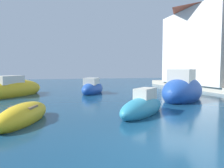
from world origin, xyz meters
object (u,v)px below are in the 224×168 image
object	(u,v)px
moored_boat_2	(92,88)
waterfront_building_annex	(213,41)
moored_boat_6	(183,90)
moored_boat_0	(24,115)
moored_boat_3	(143,107)
moored_boat_5	(13,89)

from	to	relation	value
moored_boat_2	waterfront_building_annex	bearing A→B (deg)	-54.08
moored_boat_6	waterfront_building_annex	distance (m)	11.07
moored_boat_0	moored_boat_3	bearing A→B (deg)	-68.72
moored_boat_0	moored_boat_2	bearing A→B (deg)	-6.15
moored_boat_5	waterfront_building_annex	bearing A→B (deg)	-50.40
moored_boat_0	moored_boat_5	bearing A→B (deg)	31.85
waterfront_building_annex	moored_boat_2	bearing A→B (deg)	-173.53
moored_boat_0	moored_boat_6	distance (m)	9.93
moored_boat_5	moored_boat_0	bearing A→B (deg)	-132.83
moored_boat_2	moored_boat_3	bearing A→B (deg)	-145.42
moored_boat_0	waterfront_building_annex	distance (m)	20.41
moored_boat_5	moored_boat_6	distance (m)	12.17
moored_boat_0	moored_boat_2	world-z (taller)	moored_boat_2
moored_boat_2	waterfront_building_annex	size ratio (longest dim) A/B	0.37
moored_boat_5	moored_boat_6	size ratio (longest dim) A/B	1.04
moored_boat_3	moored_boat_5	xyz separation A→B (m)	(-6.78, 8.34, 0.17)
moored_boat_0	moored_boat_5	xyz separation A→B (m)	(-1.88, 8.51, 0.24)
moored_boat_2	moored_boat_5	size ratio (longest dim) A/B	0.64
moored_boat_0	moored_boat_2	xyz separation A→B (m)	(4.14, 8.66, 0.16)
moored_boat_3	moored_boat_5	bearing A→B (deg)	-93.72
moored_boat_6	moored_boat_5	bearing A→B (deg)	114.28
moored_boat_2	moored_boat_3	xyz separation A→B (m)	(0.76, -8.50, -0.08)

